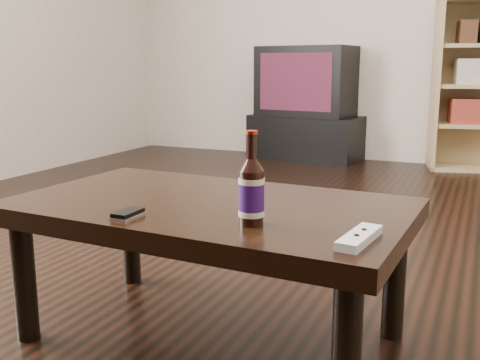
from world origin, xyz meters
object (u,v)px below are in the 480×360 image
at_px(beer_bottle, 251,192).
at_px(tv, 307,81).
at_px(coffee_table, 210,220).
at_px(remote, 359,238).
at_px(tv_stand, 306,137).
at_px(phone, 128,214).
at_px(bookshelf, 480,83).

bearing_deg(beer_bottle, tv, 105.03).
xyz_separation_m(coffee_table, beer_bottle, (0.20, -0.17, 0.14)).
bearing_deg(beer_bottle, remote, -6.20).
xyz_separation_m(tv_stand, phone, (0.60, -3.46, 0.24)).
bearing_deg(phone, bookshelf, 78.41).
relative_size(phone, remote, 0.51).
height_order(beer_bottle, remote, beer_bottle).
bearing_deg(beer_bottle, tv_stand, 105.02).
height_order(tv_stand, phone, phone).
relative_size(tv_stand, coffee_table, 0.81).
xyz_separation_m(beer_bottle, remote, (0.27, -0.03, -0.07)).
bearing_deg(remote, coffee_table, 164.35).
relative_size(tv_stand, tv, 1.12).
bearing_deg(tv, coffee_table, -70.34).
bearing_deg(tv, phone, -73.01).
xyz_separation_m(bookshelf, phone, (-0.74, -3.48, -0.24)).
xyz_separation_m(beer_bottle, phone, (-0.32, -0.06, -0.07)).
xyz_separation_m(bookshelf, beer_bottle, (-0.42, -3.43, -0.17)).
bearing_deg(beer_bottle, phone, -169.34).
distance_m(tv_stand, remote, 3.63).
xyz_separation_m(tv, phone, (0.60, -3.45, -0.24)).
relative_size(tv_stand, remote, 5.08).
height_order(coffee_table, beer_bottle, beer_bottle).
bearing_deg(tv, bookshelf, 8.49).
xyz_separation_m(coffee_table, remote, (0.47, -0.20, 0.06)).
height_order(bookshelf, coffee_table, bookshelf).
height_order(tv_stand, tv, tv).
bearing_deg(coffee_table, remote, -22.86).
height_order(phone, remote, remote).
bearing_deg(beer_bottle, coffee_table, 139.88).
bearing_deg(tv_stand, remote, -63.80).
bearing_deg(bookshelf, coffee_table, -113.38).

